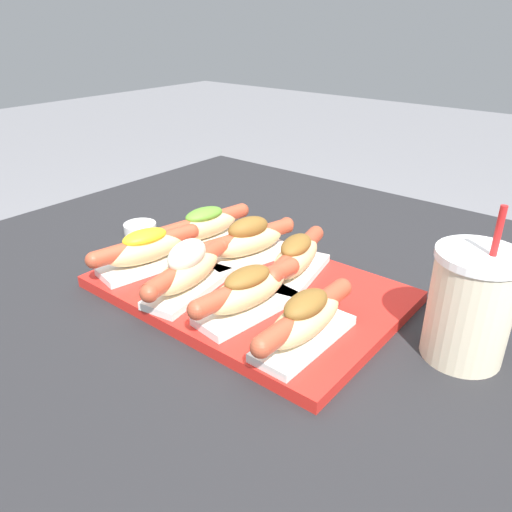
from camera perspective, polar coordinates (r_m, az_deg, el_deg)
name	(u,v)px	position (r m, az deg, el deg)	size (l,w,h in m)	color
patio_table	(244,426)	(1.05, -1.34, -18.86)	(1.09, 1.07, 0.69)	#232326
serving_tray	(248,289)	(0.77, -0.94, -3.78)	(0.45, 0.30, 0.02)	red
hot_dog_0	(146,249)	(0.82, -12.46, 0.75)	(0.09, 0.19, 0.07)	white
hot_dog_1	(189,270)	(0.73, -7.68, -1.63)	(0.08, 0.20, 0.08)	white
hot_dog_2	(248,291)	(0.68, -0.97, -4.07)	(0.08, 0.20, 0.07)	white
hot_dog_3	(305,320)	(0.62, 5.64, -7.25)	(0.06, 0.20, 0.07)	white
hot_dog_4	(205,226)	(0.89, -5.88, 3.44)	(0.09, 0.20, 0.07)	white
hot_dog_5	(246,240)	(0.83, -1.10, 1.85)	(0.10, 0.19, 0.08)	white
hot_dog_6	(296,258)	(0.77, 4.56, -0.24)	(0.09, 0.19, 0.07)	white
sauce_bowl	(142,227)	(1.01, -12.92, 3.26)	(0.06, 0.06, 0.02)	white
drink_cup	(470,306)	(0.66, 23.26, -5.24)	(0.10, 0.10, 0.20)	beige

